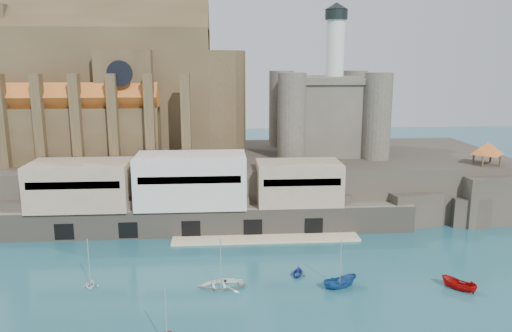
{
  "coord_description": "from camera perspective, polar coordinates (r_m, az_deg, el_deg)",
  "views": [
    {
      "loc": [
        -4.96,
        -57.53,
        28.27
      ],
      "look_at": [
        1.39,
        32.0,
        9.12
      ],
      "focal_mm": 35.0,
      "sensor_mm": 36.0,
      "label": 1
    }
  ],
  "objects": [
    {
      "name": "boat_4",
      "position": [
        68.6,
        -18.37,
        -12.94
      ],
      "size": [
        2.48,
        1.66,
        2.73
      ],
      "primitive_type": "imported",
      "rotation": [
        0.0,
        0.0,
        3.24
      ],
      "color": "white",
      "rests_on": "ground"
    },
    {
      "name": "boat_2",
      "position": [
        65.9,
        9.54,
        -13.53
      ],
      "size": [
        2.29,
        2.26,
        4.71
      ],
      "primitive_type": "imported",
      "rotation": [
        0.0,
        0.0,
        1.9
      ],
      "color": "navy",
      "rests_on": "ground"
    },
    {
      "name": "promontory",
      "position": [
        99.78,
        -1.21,
        -1.49
      ],
      "size": [
        100.0,
        36.0,
        10.0
      ],
      "color": "#2B2620",
      "rests_on": "ground"
    },
    {
      "name": "boat_5",
      "position": [
        69.38,
        22.12,
        -12.94
      ],
      "size": [
        2.4,
        2.4,
        4.45
      ],
      "primitive_type": "imported",
      "rotation": [
        0.0,
        0.0,
        3.91
      ],
      "color": "#A20807",
      "rests_on": "ground"
    },
    {
      "name": "boat_7",
      "position": [
        68.57,
        4.78,
        -12.34
      ],
      "size": [
        2.99,
        2.39,
        3.02
      ],
      "primitive_type": "imported",
      "rotation": [
        0.0,
        0.0,
        5.93
      ],
      "color": "navy",
      "rests_on": "ground"
    },
    {
      "name": "ground",
      "position": [
        64.29,
        0.8,
        -14.04
      ],
      "size": [
        300.0,
        300.0,
        0.0
      ],
      "primitive_type": "plane",
      "color": "#1A4E58",
      "rests_on": "ground"
    },
    {
      "name": "church",
      "position": [
        101.4,
        -15.1,
        8.16
      ],
      "size": [
        47.0,
        25.93,
        30.51
      ],
      "color": "#473721",
      "rests_on": "promontory"
    },
    {
      "name": "castle_keep",
      "position": [
        101.31,
        8.0,
        6.29
      ],
      "size": [
        21.2,
        21.2,
        29.3
      ],
      "color": "#4C463B",
      "rests_on": "promontory"
    },
    {
      "name": "quay",
      "position": [
        83.77,
        -7.5,
        -3.43
      ],
      "size": [
        70.0,
        12.0,
        13.05
      ],
      "color": "#6D6557",
      "rests_on": "ground"
    },
    {
      "name": "pavilion",
      "position": [
        97.07,
        24.95,
        1.7
      ],
      "size": [
        6.4,
        6.4,
        5.4
      ],
      "color": "#473721",
      "rests_on": "rock_outcrop"
    },
    {
      "name": "rock_outcrop",
      "position": [
        98.71,
        24.55,
        -3.29
      ],
      "size": [
        14.5,
        10.5,
        8.7
      ],
      "color": "#2B2620",
      "rests_on": "ground"
    },
    {
      "name": "boat_6",
      "position": [
        65.39,
        -4.01,
        -13.6
      ],
      "size": [
        1.69,
        4.38,
        5.98
      ],
      "primitive_type": "imported",
      "rotation": [
        0.0,
        0.0,
        4.82
      ],
      "color": "white",
      "rests_on": "ground"
    }
  ]
}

